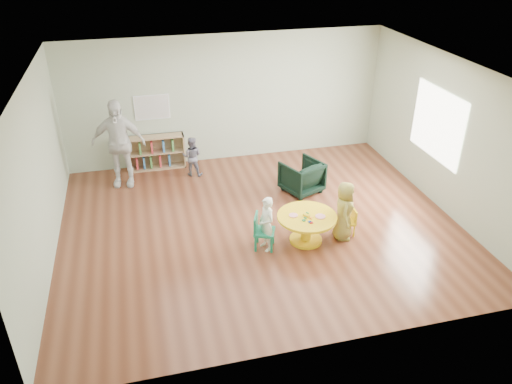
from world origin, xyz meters
TOP-DOWN VIEW (x-y plane):
  - room at (0.01, 0.00)m, footprint 7.10×7.00m
  - activity_table at (0.64, -0.67)m, footprint 1.01×1.01m
  - kid_chair_left at (-0.15, -0.67)m, footprint 0.43×0.43m
  - kid_chair_right at (1.42, -0.65)m, footprint 0.29×0.29m
  - bookshelf at (-1.61, 2.86)m, footprint 1.20×0.30m
  - alphabet_poster at (-1.60, 2.98)m, footprint 0.74×0.01m
  - armchair at (1.13, 1.03)m, footprint 0.93×0.94m
  - child_left at (-0.08, -0.73)m, footprint 0.31×0.40m
  - child_right at (1.28, -0.72)m, footprint 0.49×0.60m
  - toddler at (-0.90, 2.30)m, footprint 0.50×0.45m
  - adult_caretaker at (-2.35, 2.24)m, footprint 1.13×0.63m

SIDE VIEW (x-z plane):
  - kid_chair_right at x=1.42m, z-range 0.02..0.51m
  - armchair at x=1.13m, z-range 0.00..0.66m
  - kid_chair_left at x=-0.15m, z-range 0.02..0.64m
  - activity_table at x=0.64m, z-range 0.07..0.62m
  - bookshelf at x=-1.61m, z-range -0.01..0.74m
  - toddler at x=-0.90m, z-range 0.00..0.86m
  - child_left at x=-0.08m, z-range 0.00..0.96m
  - child_right at x=1.28m, z-range 0.00..1.06m
  - adult_caretaker at x=-2.35m, z-range 0.00..1.82m
  - alphabet_poster at x=-1.60m, z-range 1.08..1.62m
  - room at x=0.01m, z-range 0.49..3.29m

